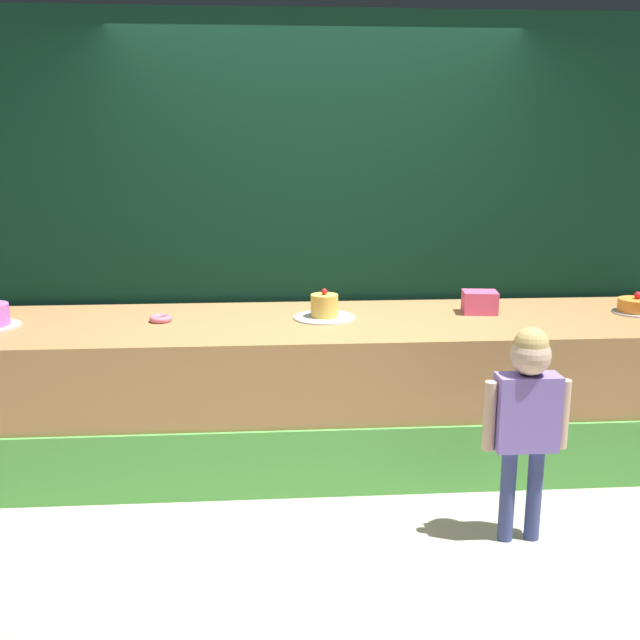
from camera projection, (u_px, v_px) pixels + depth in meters
ground_plane at (332, 495)px, 3.88m from camera, size 12.00×12.00×0.00m
stage_platform at (325, 390)px, 4.28m from camera, size 4.39×1.05×0.83m
curtain_backdrop at (318, 226)px, 4.67m from camera, size 4.80×0.08×2.61m
child_figure at (527, 406)px, 3.31m from camera, size 0.40×0.18×1.03m
pink_box at (480, 302)px, 4.35m from camera, size 0.22×0.19×0.13m
donut at (161, 319)px, 4.15m from camera, size 0.13×0.13×0.04m
cake_center at (324, 309)px, 4.22m from camera, size 0.36×0.36×0.17m
cake_right at (637, 306)px, 4.35m from camera, size 0.28×0.28×0.13m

